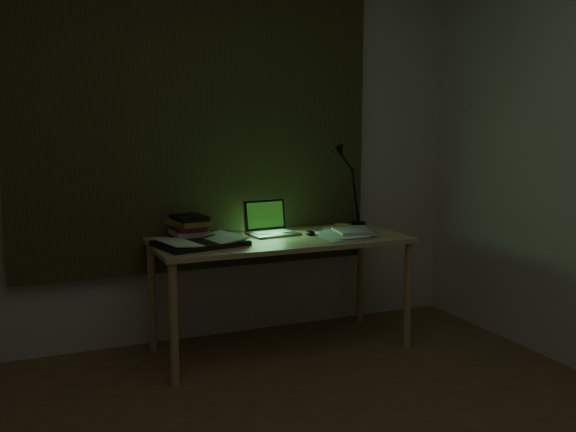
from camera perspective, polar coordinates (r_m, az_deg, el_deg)
name	(u,v)px	position (r m, az deg, el deg)	size (l,w,h in m)	color
wall_back	(196,138)	(3.94, -8.14, 6.92)	(3.50, 0.00, 2.50)	silver
curtain	(198,104)	(3.90, -8.05, 9.84)	(2.20, 0.06, 2.00)	#30351A
desk	(280,294)	(3.82, -0.70, -6.95)	(1.48, 0.65, 0.67)	tan
laptop	(273,218)	(3.82, -1.30, -0.19)	(0.28, 0.32, 0.20)	#A4A4A8
open_textbook	(200,242)	(3.55, -7.81, -2.29)	(0.46, 0.33, 0.04)	white
book_stack	(189,227)	(3.73, -8.80, -0.96)	(0.18, 0.22, 0.15)	white
loose_papers	(339,232)	(3.88, 4.60, -1.45)	(0.34, 0.36, 0.02)	silver
mouse	(310,233)	(3.82, 1.95, -1.51)	(0.05, 0.08, 0.03)	black
sticky_yellow	(341,225)	(4.15, 4.77, -0.84)	(0.08, 0.08, 0.02)	#F4FF35
sticky_pink	(338,227)	(4.09, 4.48, -0.99)	(0.07, 0.07, 0.01)	pink
desk_lamp	(359,186)	(4.22, 6.34, 2.64)	(0.34, 0.26, 0.51)	black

